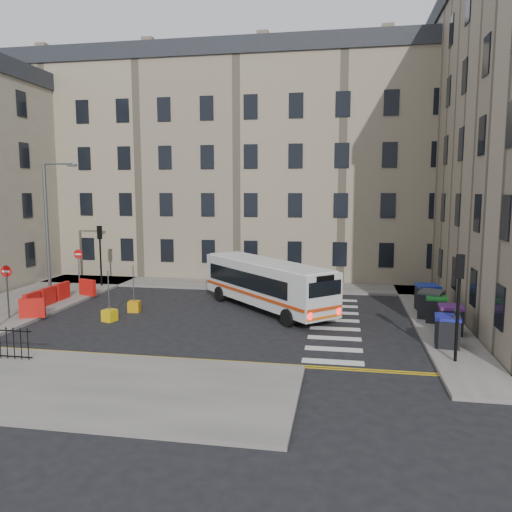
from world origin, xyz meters
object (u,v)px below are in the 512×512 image
(streetlamp, at_px, (47,229))
(bus, at_px, (266,282))
(wheelie_bin_e, at_px, (427,298))
(bollard_chevron, at_px, (110,315))
(wheelie_bin_b, at_px, (450,319))
(pedestrian, at_px, (455,328))
(wheelie_bin_c, at_px, (436,309))
(bollard_yellow, at_px, (134,306))
(wheelie_bin_a, at_px, (447,331))
(wheelie_bin_d, at_px, (431,304))

(streetlamp, relative_size, bus, 0.93)
(wheelie_bin_e, xyz_separation_m, bollard_chevron, (-16.21, -4.52, -0.57))
(wheelie_bin_b, distance_m, bollard_chevron, 16.53)
(wheelie_bin_e, bearing_deg, bus, 177.10)
(bus, bearing_deg, pedestrian, -76.87)
(pedestrian, relative_size, bollard_chevron, 2.85)
(wheelie_bin_c, relative_size, bollard_chevron, 2.13)
(bus, height_order, wheelie_bin_b, bus)
(bus, distance_m, bollard_chevron, 8.49)
(bollard_chevron, bearing_deg, bollard_yellow, 78.60)
(bollard_chevron, bearing_deg, wheelie_bin_a, -6.51)
(wheelie_bin_b, xyz_separation_m, bollard_yellow, (-16.10, 1.94, -0.50))
(pedestrian, bearing_deg, wheelie_bin_e, -111.17)
(bollard_yellow, bearing_deg, wheelie_bin_c, 0.52)
(bus, height_order, bollard_chevron, bus)
(wheelie_bin_a, relative_size, wheelie_bin_e, 0.90)
(bollard_yellow, height_order, bollard_chevron, same)
(streetlamp, bearing_deg, pedestrian, -14.91)
(wheelie_bin_b, bearing_deg, streetlamp, 174.21)
(bus, bearing_deg, bollard_yellow, 150.71)
(wheelie_bin_b, bearing_deg, wheelie_bin_a, -101.20)
(wheelie_bin_c, bearing_deg, streetlamp, -174.82)
(streetlamp, xyz_separation_m, pedestrian, (21.90, -5.83, -3.33))
(wheelie_bin_c, bearing_deg, wheelie_bin_e, 100.61)
(bollard_chevron, bearing_deg, wheelie_bin_d, 10.40)
(streetlamp, distance_m, wheelie_bin_d, 22.09)
(bollard_chevron, bearing_deg, bus, 27.02)
(bollard_yellow, bearing_deg, wheelie_bin_e, 8.76)
(wheelie_bin_a, relative_size, wheelie_bin_d, 0.80)
(wheelie_bin_e, bearing_deg, wheelie_bin_c, -96.10)
(wheelie_bin_b, relative_size, wheelie_bin_c, 1.01)
(bollard_yellow, relative_size, bollard_chevron, 1.00)
(streetlamp, relative_size, wheelie_bin_a, 6.30)
(bus, relative_size, bollard_chevron, 14.56)
(streetlamp, distance_m, bus, 13.42)
(bus, xyz_separation_m, wheelie_bin_b, (9.05, -3.66, -0.75))
(wheelie_bin_b, xyz_separation_m, bollard_chevron, (-16.52, -0.15, -0.50))
(streetlamp, distance_m, bollard_chevron, 7.90)
(wheelie_bin_b, bearing_deg, bus, 161.41)
(wheelie_bin_d, bearing_deg, wheelie_bin_a, -68.80)
(wheelie_bin_b, relative_size, pedestrian, 0.75)
(wheelie_bin_c, height_order, bollard_chevron, wheelie_bin_c)
(wheelie_bin_a, bearing_deg, bollard_yellow, 174.01)
(bollard_yellow, bearing_deg, bollard_chevron, -101.40)
(wheelie_bin_a, height_order, pedestrian, pedestrian)
(bus, height_order, wheelie_bin_a, bus)
(bus, distance_m, bollard_yellow, 7.37)
(wheelie_bin_b, bearing_deg, wheelie_bin_d, 101.10)
(wheelie_bin_d, bearing_deg, wheelie_bin_c, -57.87)
(bus, bearing_deg, bollard_chevron, 164.00)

